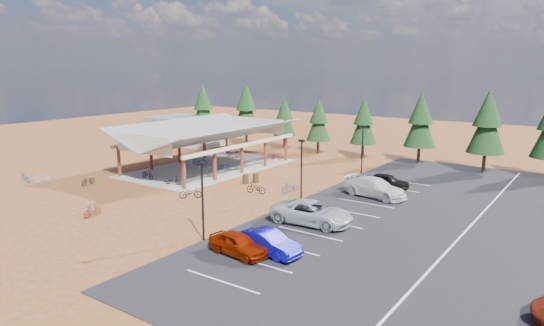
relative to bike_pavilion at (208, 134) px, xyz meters
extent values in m
plane|color=#5D3118|center=(10.00, -7.00, -3.82)|extent=(140.00, 140.00, 0.00)
cube|color=black|center=(28.50, -4.00, -3.80)|extent=(27.00, 44.00, 0.04)
cube|color=gray|center=(0.00, 0.00, -3.77)|extent=(10.60, 18.60, 0.10)
cube|color=#5E261B|center=(-4.60, -8.40, -2.22)|extent=(0.25, 0.25, 3.00)
cube|color=#5E261B|center=(-4.60, -4.20, -2.22)|extent=(0.25, 0.25, 3.00)
cube|color=#5E261B|center=(-4.60, 0.00, -2.22)|extent=(0.25, 0.25, 3.00)
cube|color=#5E261B|center=(-4.60, 4.20, -2.22)|extent=(0.25, 0.25, 3.00)
cube|color=#5E261B|center=(-4.60, 8.40, -2.22)|extent=(0.25, 0.25, 3.00)
cube|color=#5E261B|center=(4.60, -8.40, -2.22)|extent=(0.25, 0.25, 3.00)
cube|color=#5E261B|center=(4.60, -4.20, -2.22)|extent=(0.25, 0.25, 3.00)
cube|color=#5E261B|center=(4.60, 0.00, -2.22)|extent=(0.25, 0.25, 3.00)
cube|color=#5E261B|center=(4.60, 4.20, -2.22)|extent=(0.25, 0.25, 3.00)
cube|color=#5E261B|center=(4.60, 8.40, -2.22)|extent=(0.25, 0.25, 3.00)
cube|color=beige|center=(-5.00, 0.00, -0.72)|extent=(0.22, 18.00, 0.35)
cube|color=beige|center=(5.00, 0.00, -0.72)|extent=(0.22, 18.00, 0.35)
cube|color=slate|center=(-2.90, 0.00, 0.18)|extent=(5.85, 19.40, 2.13)
cube|color=slate|center=(2.90, 0.00, 0.18)|extent=(5.85, 19.40, 2.13)
cube|color=beige|center=(0.00, -9.00, 0.08)|extent=(7.50, 0.15, 1.80)
cube|color=beige|center=(0.00, 9.00, 0.08)|extent=(7.50, 0.15, 1.80)
cube|color=#ADA593|center=(-14.00, 11.00, -2.22)|extent=(10.00, 6.00, 3.20)
cube|color=slate|center=(-14.00, 11.00, -0.27)|extent=(11.00, 7.00, 0.70)
cylinder|color=black|center=(15.00, -17.00, -1.32)|extent=(0.14, 0.14, 5.00)
cube|color=black|center=(15.00, -17.00, 1.23)|extent=(0.50, 0.25, 0.18)
cylinder|color=black|center=(15.00, -5.00, -1.32)|extent=(0.14, 0.14, 5.00)
cube|color=black|center=(15.00, -5.00, 1.23)|extent=(0.50, 0.25, 0.18)
cylinder|color=black|center=(15.00, 7.00, -1.32)|extent=(0.14, 0.14, 5.00)
cube|color=black|center=(15.00, 7.00, 1.23)|extent=(0.50, 0.25, 0.18)
cylinder|color=#3F2A16|center=(7.59, -3.15, -3.37)|extent=(0.60, 0.60, 0.90)
cylinder|color=#3F2A16|center=(8.21, -2.35, -3.37)|extent=(0.60, 0.60, 0.90)
cylinder|color=#382314|center=(-14.09, 14.33, -2.79)|extent=(0.36, 0.36, 2.08)
cone|color=black|center=(-14.09, 14.33, 0.74)|extent=(3.65, 3.65, 4.98)
cone|color=black|center=(-14.09, 14.33, 2.82)|extent=(2.82, 2.82, 3.74)
cylinder|color=#382314|center=(-6.85, 15.41, -2.75)|extent=(0.36, 0.36, 2.15)
cone|color=black|center=(-6.85, 15.41, 0.91)|extent=(3.79, 3.79, 5.16)
cone|color=black|center=(-6.85, 15.41, 3.06)|extent=(2.93, 2.93, 3.87)
cylinder|color=#382314|center=(-0.51, 15.73, -2.96)|extent=(0.36, 0.36, 1.72)
cone|color=black|center=(-0.51, 15.73, -0.03)|extent=(3.04, 3.04, 4.14)
cone|color=black|center=(-0.51, 15.73, 1.70)|extent=(2.35, 2.35, 3.10)
cylinder|color=#382314|center=(5.23, 14.96, -2.95)|extent=(0.36, 0.36, 1.75)
cone|color=black|center=(5.23, 14.96, 0.02)|extent=(3.08, 3.08, 4.19)
cone|color=black|center=(5.23, 14.96, 1.77)|extent=(2.38, 2.38, 3.15)
cylinder|color=#382314|center=(11.24, 15.40, -2.92)|extent=(0.36, 0.36, 1.81)
cone|color=black|center=(11.24, 15.40, 0.16)|extent=(3.19, 3.19, 4.35)
cone|color=black|center=(11.24, 15.40, 1.98)|extent=(2.47, 2.47, 3.26)
cylinder|color=#382314|center=(18.01, 15.91, -2.81)|extent=(0.36, 0.36, 2.03)
cone|color=black|center=(18.01, 15.91, 0.65)|extent=(3.58, 3.58, 4.88)
cone|color=black|center=(18.01, 15.91, 2.69)|extent=(2.77, 2.77, 3.66)
cylinder|color=#382314|center=(25.29, 14.99, -2.74)|extent=(0.36, 0.36, 2.17)
cone|color=black|center=(25.29, 14.99, 0.94)|extent=(3.81, 3.81, 5.20)
cone|color=black|center=(25.29, 14.99, 3.11)|extent=(2.95, 2.95, 3.90)
imported|color=black|center=(-1.33, -7.58, -3.25)|extent=(1.86, 0.87, 0.94)
imported|color=#9C9EA4|center=(-2.21, -1.23, -3.23)|extent=(1.70, 0.95, 0.99)
imported|color=navy|center=(-1.85, 0.49, -3.23)|extent=(1.98, 1.08, 0.99)
imported|color=maroon|center=(-1.98, 6.51, -3.17)|extent=(1.91, 0.97, 1.10)
imported|color=black|center=(2.48, -7.80, -3.28)|extent=(1.80, 1.11, 0.89)
imported|color=gray|center=(1.08, -1.86, -3.22)|extent=(1.75, 1.01, 1.01)
imported|color=navy|center=(1.93, 0.28, -3.32)|extent=(1.62, 0.92, 0.81)
imported|color=maroon|center=(3.60, 7.80, -3.24)|extent=(1.66, 0.74, 0.97)
imported|color=black|center=(-4.28, -12.27, -3.39)|extent=(0.96, 1.76, 0.88)
imported|color=#989AA1|center=(-8.78, -14.19, -3.33)|extent=(1.28, 1.64, 0.99)
imported|color=#225197|center=(-10.38, -15.08, -3.35)|extent=(1.85, 0.82, 0.94)
imported|color=maroon|center=(4.69, -18.06, -3.35)|extent=(0.53, 1.59, 0.94)
imported|color=black|center=(7.05, -10.10, -3.32)|extent=(1.86, 1.77, 1.00)
imported|color=gray|center=(4.39, -18.07, -3.31)|extent=(1.77, 1.01, 1.03)
imported|color=navy|center=(13.00, -3.56, -3.32)|extent=(1.17, 2.02, 1.00)
imported|color=black|center=(10.66, -5.59, -3.33)|extent=(1.95, 0.96, 0.98)
imported|color=#781601|center=(18.41, -17.66, -3.10)|extent=(4.17, 2.06, 1.37)
imported|color=#090883|center=(19.80, -16.47, -3.08)|extent=(4.44, 1.98, 1.41)
imported|color=#AEB3B7|center=(19.05, -10.09, -2.96)|extent=(6.12, 3.23, 1.64)
imported|color=silver|center=(19.78, -0.67, -2.96)|extent=(5.96, 3.23, 1.64)
imported|color=black|center=(19.51, 2.62, -3.08)|extent=(4.23, 1.96, 1.40)
camera|label=1|loc=(35.79, -38.85, 7.32)|focal=32.00mm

